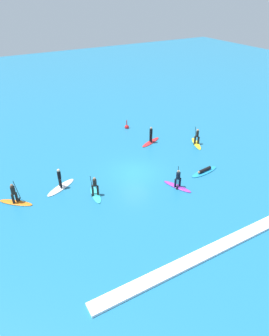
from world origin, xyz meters
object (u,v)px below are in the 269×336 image
object	(u,v)px
surfer_on_orange_board	(15,198)
surfer_on_yellow_board	(197,140)
marker_buoy	(127,127)
surfer_on_red_board	(151,139)
surfer_on_white_board	(60,184)
surfer_on_teal_board	(95,190)
surfer_on_purple_board	(178,182)
surfer_on_blue_board	(204,171)

from	to	relation	value
surfer_on_orange_board	surfer_on_yellow_board	world-z (taller)	surfer_on_yellow_board
marker_buoy	surfer_on_red_board	bearing A→B (deg)	-85.22
surfer_on_white_board	surfer_on_teal_board	xyz separation A→B (m)	(2.13, -2.44, 0.04)
surfer_on_yellow_board	surfer_on_purple_board	bearing A→B (deg)	-26.14
marker_buoy	surfer_on_orange_board	bearing A→B (deg)	-149.93
surfer_on_blue_board	marker_buoy	world-z (taller)	marker_buoy
surfer_on_white_board	surfer_on_blue_board	world-z (taller)	surfer_on_white_board
surfer_on_white_board	surfer_on_red_board	bearing A→B (deg)	168.69
surfer_on_purple_board	marker_buoy	size ratio (longest dim) A/B	2.41
surfer_on_yellow_board	marker_buoy	world-z (taller)	surfer_on_yellow_board
surfer_on_red_board	marker_buoy	distance (m)	4.74
surfer_on_yellow_board	surfer_on_teal_board	xyz separation A→B (m)	(-13.23, -3.17, 0.02)
surfer_on_blue_board	surfer_on_white_board	bearing A→B (deg)	-25.53
surfer_on_yellow_board	surfer_on_orange_board	bearing A→B (deg)	-62.97
surfer_on_orange_board	surfer_on_white_board	bearing A→B (deg)	46.37
surfer_on_red_board	surfer_on_orange_board	xyz separation A→B (m)	(-15.06, -3.78, 0.03)
surfer_on_orange_board	surfer_on_white_board	size ratio (longest dim) A/B	0.82
surfer_on_blue_board	surfer_on_yellow_board	bearing A→B (deg)	-129.14
surfer_on_blue_board	marker_buoy	size ratio (longest dim) A/B	2.83
surfer_on_white_board	surfer_on_teal_board	size ratio (longest dim) A/B	1.20
surfer_on_red_board	surfer_on_teal_board	bearing A→B (deg)	-169.98
surfer_on_white_board	surfer_on_blue_board	distance (m)	12.96
surfer_on_orange_board	surfer_on_teal_board	distance (m)	6.28
surfer_on_blue_board	surfer_on_teal_board	world-z (taller)	surfer_on_teal_board
surfer_on_yellow_board	surfer_on_red_board	bearing A→B (deg)	-100.22
surfer_on_orange_board	marker_buoy	size ratio (longest dim) A/B	2.22
surfer_on_yellow_board	surfer_on_white_board	bearing A→B (deg)	-63.26
surfer_on_purple_board	surfer_on_yellow_board	size ratio (longest dim) A/B	0.95
surfer_on_purple_board	surfer_on_red_board	xyz separation A→B (m)	(2.64, 8.37, -0.00)
surfer_on_purple_board	surfer_on_blue_board	distance (m)	3.70
surfer_on_purple_board	surfer_on_teal_board	world-z (taller)	surfer_on_purple_board
surfer_on_purple_board	surfer_on_yellow_board	world-z (taller)	surfer_on_purple_board
surfer_on_yellow_board	surfer_on_teal_board	distance (m)	13.61
surfer_on_red_board	surfer_on_blue_board	distance (m)	7.73
surfer_on_white_board	surfer_on_yellow_board	bearing A→B (deg)	154.19
surfer_on_blue_board	surfer_on_teal_board	xyz separation A→B (m)	(-10.14, 1.71, 0.34)
surfer_on_purple_board	surfer_on_orange_board	bearing A→B (deg)	-131.09
surfer_on_blue_board	marker_buoy	xyz separation A→B (m)	(-1.37, 12.37, 0.03)
surfer_on_red_board	surfer_on_blue_board	size ratio (longest dim) A/B	0.94
surfer_on_white_board	marker_buoy	xyz separation A→B (m)	(10.90, 8.22, -0.27)
surfer_on_purple_board	surfer_on_blue_board	xyz separation A→B (m)	(3.61, 0.71, -0.35)
surfer_on_white_board	surfer_on_blue_board	bearing A→B (deg)	132.76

